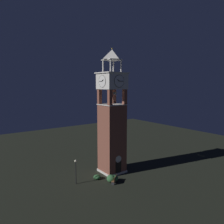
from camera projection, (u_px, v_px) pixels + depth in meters
ground at (112, 171)px, 35.27m from camera, size 80.00×80.00×0.00m
clock_tower at (112, 123)px, 34.28m from camera, size 3.97×3.97×19.60m
park_bench at (115, 180)px, 31.13m from camera, size 1.53×1.33×0.95m
lamp_post at (76, 167)px, 30.53m from camera, size 0.36×0.36×3.55m
trash_bin at (114, 180)px, 31.24m from camera, size 0.52×0.52×0.80m
shrub_near_entry at (111, 179)px, 31.33m from camera, size 1.26×1.26×1.09m
shrub_left_of_tower at (97, 177)px, 32.38m from camera, size 1.09×1.09×0.65m
shrub_behind_bench at (114, 178)px, 31.53m from camera, size 1.25×1.25×0.96m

